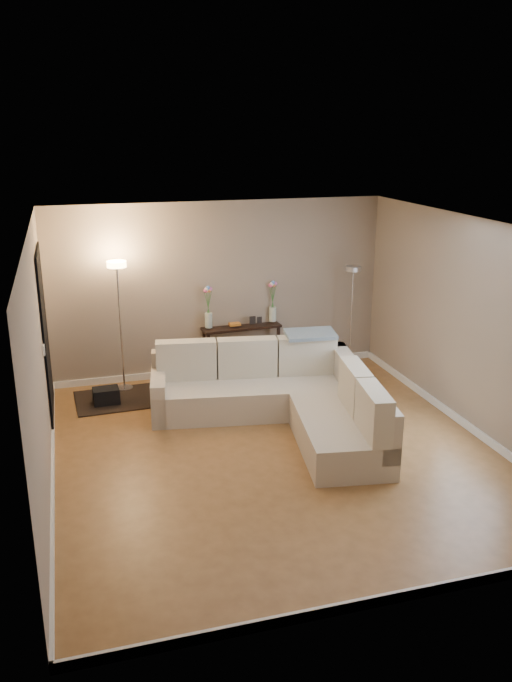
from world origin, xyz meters
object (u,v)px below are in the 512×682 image
object	(u,v)px
floor_lamp_lit	(119,300)
floor_lamp_unlit	(352,297)
console_table	(237,347)
sectional_sofa	(284,396)

from	to	relation	value
floor_lamp_lit	floor_lamp_unlit	world-z (taller)	floor_lamp_lit
console_table	floor_lamp_unlit	size ratio (longest dim) A/B	0.75
floor_lamp_unlit	floor_lamp_lit	bearing A→B (deg)	177.96
floor_lamp_lit	console_table	bearing A→B (deg)	7.19
sectional_sofa	floor_lamp_lit	distance (m)	2.68
floor_lamp_lit	floor_lamp_unlit	xyz separation A→B (m)	(3.45, -0.12, -0.17)
console_table	floor_lamp_unlit	bearing A→B (deg)	-11.22
sectional_sofa	floor_lamp_unlit	distance (m)	2.37
console_table	floor_lamp_lit	bearing A→B (deg)	-172.81
console_table	floor_lamp_lit	distance (m)	1.96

